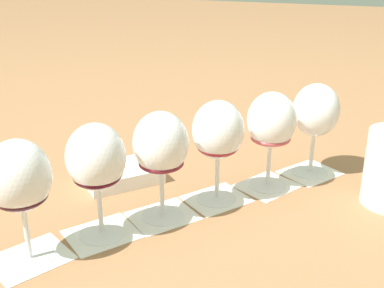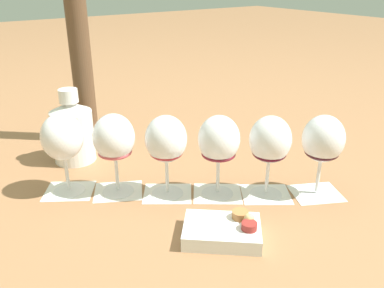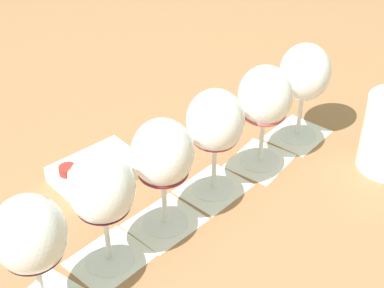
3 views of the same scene
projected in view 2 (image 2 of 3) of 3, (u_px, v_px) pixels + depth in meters
ground_plane at (191, 193)px, 0.98m from camera, size 8.00×8.00×0.00m
tasting_card_0 at (69, 191)px, 0.99m from camera, size 0.15×0.14×0.00m
tasting_card_1 at (118, 191)px, 0.99m from camera, size 0.15×0.14×0.00m
tasting_card_2 at (167, 193)px, 0.98m from camera, size 0.15×0.14×0.00m
tasting_card_3 at (217, 193)px, 0.98m from camera, size 0.15×0.15×0.00m
tasting_card_4 at (266, 194)px, 0.97m from camera, size 0.15×0.14×0.00m
tasting_card_5 at (316, 193)px, 0.98m from camera, size 0.15×0.14×0.00m
wine_glass_0 at (62, 141)px, 0.94m from camera, size 0.10×0.10×0.20m
wine_glass_1 at (114, 141)px, 0.93m from camera, size 0.10×0.10×0.20m
wine_glass_2 at (166, 143)px, 0.92m from camera, size 0.10×0.10×0.20m
wine_glass_3 at (219, 142)px, 0.92m from camera, size 0.10×0.10×0.20m
wine_glass_4 at (270, 143)px, 0.92m from camera, size 0.10×0.10×0.20m
wine_glass_5 at (323, 142)px, 0.93m from camera, size 0.10×0.10×0.20m
ceramic_vase at (73, 130)px, 1.12m from camera, size 0.11×0.11×0.21m
snack_dish at (224, 230)px, 0.81m from camera, size 0.19×0.18×0.05m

